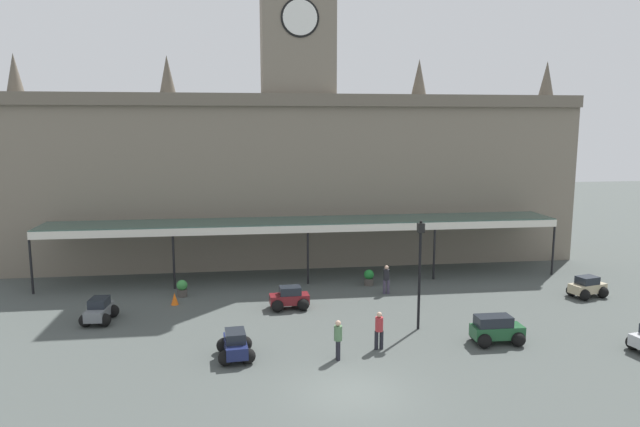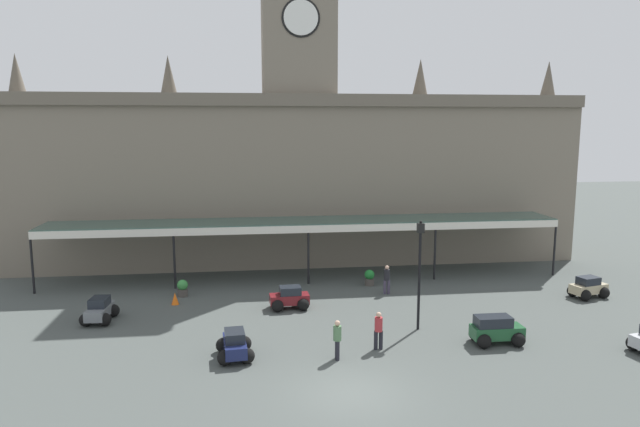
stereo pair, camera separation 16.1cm
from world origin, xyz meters
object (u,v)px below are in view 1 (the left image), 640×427
at_px(car_maroon_sedan, 289,299).
at_px(car_green_estate, 496,331).
at_px(pedestrian_crossing_forecourt, 386,278).
at_px(car_beige_sedan, 587,288).
at_px(pedestrian_near_entrance, 379,329).
at_px(victorian_lamppost, 420,263).
at_px(pedestrian_beside_cars, 338,338).
at_px(planter_forecourt_centre, 369,277).
at_px(planter_near_kerb, 182,288).
at_px(car_grey_sedan, 99,312).
at_px(car_navy_sedan, 235,346).
at_px(traffic_cone, 175,299).

relative_size(car_maroon_sedan, car_green_estate, 0.93).
bearing_deg(pedestrian_crossing_forecourt, car_beige_sedan, -10.65).
distance_m(pedestrian_near_entrance, victorian_lamppost, 3.98).
relative_size(pedestrian_beside_cars, planter_forecourt_centre, 1.74).
bearing_deg(planter_near_kerb, car_grey_sedan, -134.17).
bearing_deg(car_navy_sedan, planter_near_kerb, 109.00).
bearing_deg(pedestrian_near_entrance, car_green_estate, -0.30).
relative_size(car_maroon_sedan, victorian_lamppost, 0.40).
relative_size(pedestrian_beside_cars, victorian_lamppost, 0.32).
xyz_separation_m(car_navy_sedan, planter_near_kerb, (-3.10, 9.01, -0.01)).
relative_size(pedestrian_near_entrance, planter_forecourt_centre, 1.74).
relative_size(car_navy_sedan, pedestrian_near_entrance, 1.27).
height_order(car_navy_sedan, car_beige_sedan, same).
bearing_deg(car_grey_sedan, planter_forecourt_centre, 17.35).
relative_size(car_maroon_sedan, pedestrian_crossing_forecourt, 1.25).
bearing_deg(car_beige_sedan, planter_near_kerb, 172.22).
distance_m(pedestrian_near_entrance, planter_near_kerb, 12.81).
distance_m(pedestrian_crossing_forecourt, victorian_lamppost, 6.18).
xyz_separation_m(car_green_estate, planter_near_kerb, (-14.52, 8.91, -0.07)).
xyz_separation_m(car_maroon_sedan, car_green_estate, (8.70, -6.00, 0.06)).
xyz_separation_m(pedestrian_crossing_forecourt, traffic_cone, (-11.78, -0.44, -0.58)).
distance_m(pedestrian_beside_cars, victorian_lamppost, 5.74).
bearing_deg(pedestrian_beside_cars, pedestrian_crossing_forecourt, 64.01).
distance_m(pedestrian_beside_cars, traffic_cone, 11.19).
height_order(car_maroon_sedan, planter_near_kerb, car_maroon_sedan).
relative_size(victorian_lamppost, planter_forecourt_centre, 5.45).
height_order(pedestrian_near_entrance, planter_near_kerb, pedestrian_near_entrance).
bearing_deg(pedestrian_near_entrance, car_grey_sedan, 157.95).
relative_size(car_maroon_sedan, planter_forecourt_centre, 2.18).
relative_size(planter_near_kerb, planter_forecourt_centre, 1.00).
xyz_separation_m(car_grey_sedan, pedestrian_beside_cars, (10.89, -6.00, 0.41)).
relative_size(pedestrian_near_entrance, planter_near_kerb, 1.74).
relative_size(pedestrian_crossing_forecourt, planter_forecourt_centre, 1.74).
distance_m(victorian_lamppost, planter_near_kerb, 13.73).
height_order(car_beige_sedan, pedestrian_near_entrance, pedestrian_near_entrance).
bearing_deg(car_green_estate, planter_near_kerb, 148.47).
relative_size(pedestrian_crossing_forecourt, victorian_lamppost, 0.32).
bearing_deg(car_green_estate, planter_forecourt_centre, 110.23).
xyz_separation_m(car_maroon_sedan, pedestrian_beside_cars, (1.47, -6.78, 0.41)).
distance_m(pedestrian_beside_cars, pedestrian_near_entrance, 2.08).
distance_m(car_beige_sedan, planter_near_kerb, 22.80).
bearing_deg(car_maroon_sedan, pedestrian_near_entrance, -60.40).
xyz_separation_m(car_maroon_sedan, car_navy_sedan, (-2.72, -6.10, 0.00)).
distance_m(car_green_estate, victorian_lamppost, 4.49).
distance_m(car_maroon_sedan, car_navy_sedan, 6.68).
relative_size(car_navy_sedan, pedestrian_beside_cars, 1.27).
bearing_deg(car_maroon_sedan, car_beige_sedan, -0.61).
xyz_separation_m(traffic_cone, planter_near_kerb, (0.25, 1.44, 0.16)).
relative_size(car_green_estate, traffic_cone, 3.43).
distance_m(car_navy_sedan, car_grey_sedan, 8.55).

